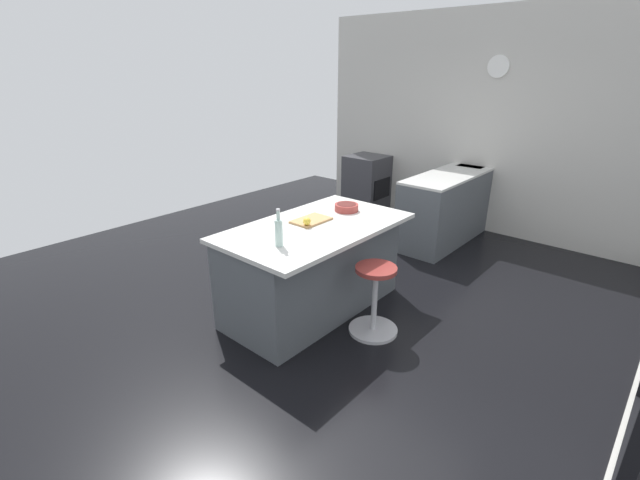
% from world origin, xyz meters
% --- Properties ---
extents(ground_plane, '(7.78, 7.78, 0.00)m').
position_xyz_m(ground_plane, '(0.00, 0.00, 0.00)').
color(ground_plane, black).
extents(interior_partition_left, '(0.15, 5.01, 2.97)m').
position_xyz_m(interior_partition_left, '(-2.99, 0.00, 1.48)').
color(interior_partition_left, beige).
rests_on(interior_partition_left, ground_plane).
extents(sink_cabinet, '(2.55, 0.60, 1.20)m').
position_xyz_m(sink_cabinet, '(-2.65, -0.01, 0.47)').
color(sink_cabinet, '#4C5156').
rests_on(sink_cabinet, ground_plane).
extents(oven_range, '(0.60, 0.61, 0.89)m').
position_xyz_m(oven_range, '(-2.64, -1.63, 0.44)').
color(oven_range, '#38383D').
rests_on(oven_range, ground_plane).
extents(kitchen_island, '(1.79, 1.02, 0.88)m').
position_xyz_m(kitchen_island, '(0.36, -0.13, 0.45)').
color(kitchen_island, '#4C5156').
rests_on(kitchen_island, ground_plane).
extents(stool_by_window, '(0.44, 0.44, 0.64)m').
position_xyz_m(stool_by_window, '(0.31, 0.56, 0.30)').
color(stool_by_window, '#B7B7BC').
rests_on(stool_by_window, ground_plane).
extents(cutting_board, '(0.36, 0.24, 0.02)m').
position_xyz_m(cutting_board, '(0.31, -0.19, 0.89)').
color(cutting_board, tan).
rests_on(cutting_board, kitchen_island).
extents(apple_yellow, '(0.07, 0.07, 0.07)m').
position_xyz_m(apple_yellow, '(0.45, -0.11, 0.94)').
color(apple_yellow, gold).
rests_on(apple_yellow, cutting_board).
extents(water_bottle, '(0.06, 0.06, 0.31)m').
position_xyz_m(water_bottle, '(0.92, 0.02, 1.00)').
color(water_bottle, silver).
rests_on(water_bottle, kitchen_island).
extents(fruit_bowl, '(0.24, 0.24, 0.07)m').
position_xyz_m(fruit_bowl, '(-0.16, -0.14, 0.92)').
color(fruit_bowl, '#993833').
rests_on(fruit_bowl, kitchen_island).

